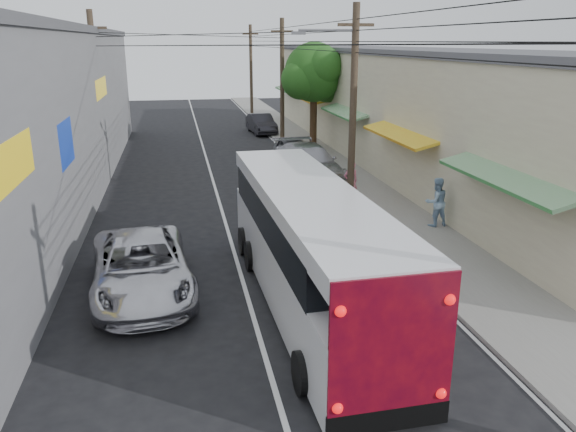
# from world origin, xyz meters

# --- Properties ---
(ground) EXTENTS (120.00, 120.00, 0.00)m
(ground) POSITION_xyz_m (0.00, 0.00, 0.00)
(ground) COLOR black
(ground) RESTS_ON ground
(sidewalk) EXTENTS (3.00, 80.00, 0.12)m
(sidewalk) POSITION_xyz_m (6.50, 20.00, 0.06)
(sidewalk) COLOR slate
(sidewalk) RESTS_ON ground
(building_right) EXTENTS (7.09, 40.00, 6.25)m
(building_right) POSITION_xyz_m (10.99, 22.00, 3.15)
(building_right) COLOR beige
(building_right) RESTS_ON ground
(building_left) EXTENTS (7.20, 36.00, 7.25)m
(building_left) POSITION_xyz_m (-8.50, 18.00, 3.65)
(building_left) COLOR slate
(building_left) RESTS_ON ground
(utility_poles) EXTENTS (11.80, 45.28, 8.00)m
(utility_poles) POSITION_xyz_m (3.13, 20.33, 4.13)
(utility_poles) COLOR #473828
(utility_poles) RESTS_ON ground
(street_tree) EXTENTS (4.40, 4.00, 6.60)m
(street_tree) POSITION_xyz_m (6.87, 26.02, 4.67)
(street_tree) COLOR #3F2B19
(street_tree) RESTS_ON ground
(coach_bus) EXTENTS (2.72, 10.89, 3.12)m
(coach_bus) POSITION_xyz_m (1.52, 4.87, 1.62)
(coach_bus) COLOR silver
(coach_bus) RESTS_ON ground
(jeepney) EXTENTS (3.08, 5.79, 1.55)m
(jeepney) POSITION_xyz_m (-2.77, 6.36, 0.78)
(jeepney) COLOR silver
(jeepney) RESTS_ON ground
(parked_suv) EXTENTS (2.98, 6.30, 1.77)m
(parked_suv) POSITION_xyz_m (4.60, 18.00, 0.89)
(parked_suv) COLOR #98979F
(parked_suv) RESTS_ON ground
(parked_car_mid) EXTENTS (1.95, 4.60, 1.55)m
(parked_car_mid) POSITION_xyz_m (4.60, 21.54, 0.78)
(parked_car_mid) COLOR #252529
(parked_car_mid) RESTS_ON ground
(parked_car_far) EXTENTS (1.89, 4.47, 1.43)m
(parked_car_far) POSITION_xyz_m (4.60, 33.30, 0.72)
(parked_car_far) COLOR black
(parked_car_far) RESTS_ON ground
(pedestrian_near) EXTENTS (0.68, 0.50, 1.74)m
(pedestrian_near) POSITION_xyz_m (5.40, 13.61, 0.99)
(pedestrian_near) COLOR pink
(pedestrian_near) RESTS_ON sidewalk
(pedestrian_far) EXTENTS (0.94, 0.77, 1.80)m
(pedestrian_far) POSITION_xyz_m (7.50, 9.95, 1.02)
(pedestrian_far) COLOR #90B2D1
(pedestrian_far) RESTS_ON sidewalk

